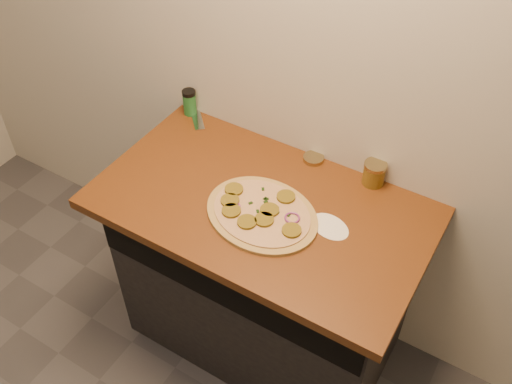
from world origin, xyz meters
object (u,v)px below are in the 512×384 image
Objects in this scene: pizza at (261,213)px; spice_shaker at (190,102)px; salsa_jar at (374,173)px; chefs_knife at (193,104)px.

pizza is 0.67m from spice_shaker.
spice_shaker is at bearing 180.00° from salsa_jar.
pizza is 0.71m from chefs_knife.
spice_shaker reaches higher than chefs_knife.
pizza is at bearing -35.00° from chefs_knife.
chefs_knife is 0.08m from spice_shaker.
spice_shaker reaches higher than salsa_jar.
salsa_jar reaches higher than chefs_knife.
spice_shaker is (0.02, -0.05, 0.05)m from chefs_knife.
salsa_jar is 0.81× the size of spice_shaker.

